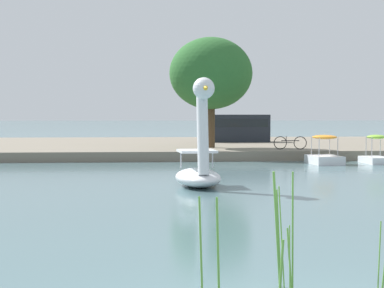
{
  "coord_description": "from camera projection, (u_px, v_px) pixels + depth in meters",
  "views": [
    {
      "loc": [
        -1.83,
        -6.51,
        2.35
      ],
      "look_at": [
        -0.02,
        16.45,
        1.27
      ],
      "focal_mm": 59.43,
      "sensor_mm": 36.0,
      "label": 1
    }
  ],
  "objects": [
    {
      "name": "shore_bank_far",
      "position": [
        170.0,
        146.0,
        41.33
      ],
      "size": [
        111.89,
        20.09,
        0.49
      ],
      "primitive_type": "cube",
      "color": "slate",
      "rests_on": "ground_plane"
    },
    {
      "name": "swan_boat",
      "position": [
        199.0,
        162.0,
        20.37
      ],
      "size": [
        1.63,
        3.1,
        3.48
      ],
      "color": "white",
      "rests_on": "ground_plane"
    },
    {
      "name": "pedal_boat_orange",
      "position": [
        324.0,
        155.0,
        29.93
      ],
      "size": [
        1.43,
        2.14,
        1.37
      ],
      "color": "white",
      "rests_on": "ground_plane"
    },
    {
      "name": "pedal_boat_lime",
      "position": [
        376.0,
        155.0,
        30.29
      ],
      "size": [
        1.15,
        1.87,
        1.37
      ],
      "color": "white",
      "rests_on": "ground_plane"
    },
    {
      "name": "tree_broadleaf_left",
      "position": [
        211.0,
        74.0,
        35.08
      ],
      "size": [
        4.65,
        4.08,
        6.11
      ],
      "color": "#4C3823",
      "rests_on": "shore_bank_far"
    },
    {
      "name": "person_on_path",
      "position": [
        201.0,
        133.0,
        32.47
      ],
      "size": [
        0.29,
        0.28,
        1.66
      ],
      "color": "black",
      "rests_on": "shore_bank_far"
    },
    {
      "name": "bicycle_parked",
      "position": [
        290.0,
        143.0,
        33.48
      ],
      "size": [
        1.72,
        0.28,
        0.7
      ],
      "color": "black",
      "rests_on": "shore_bank_far"
    },
    {
      "name": "parked_van",
      "position": [
        236.0,
        127.0,
        42.58
      ],
      "size": [
        4.35,
        1.97,
        1.83
      ],
      "color": "#1E232D",
      "rests_on": "shore_bank_far"
    },
    {
      "name": "reed_clump_foreground",
      "position": [
        274.0,
        246.0,
        8.23
      ],
      "size": [
        2.41,
        1.0,
        1.6
      ],
      "color": "#568E38",
      "rests_on": "ground_plane"
    }
  ]
}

